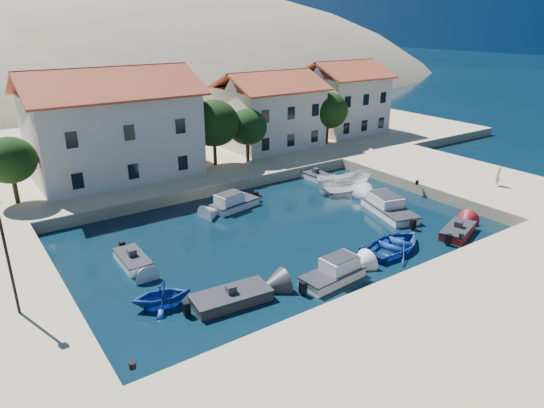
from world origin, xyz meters
The scene contains 22 objects.
ground centered at (0.00, 0.00, 0.00)m, with size 400.00×400.00×0.00m, color black.
quay_south centered at (0.00, -6.00, 0.50)m, with size 52.00×12.00×1.00m, color #CFB68D.
quay_east centered at (20.50, 10.00, 0.50)m, with size 11.00×20.00×1.00m, color #CFB68D.
quay_north centered at (2.00, 38.00, 0.50)m, with size 80.00×36.00×1.00m, color #CFB68D.
hills centered at (20.64, 123.62, -23.40)m, with size 254.00×176.00×99.00m.
building_left centered at (-6.00, 28.00, 5.94)m, with size 14.70×9.45×9.70m.
building_mid centered at (12.00, 29.00, 5.22)m, with size 10.50×8.40×8.30m.
building_right centered at (24.00, 30.00, 5.47)m, with size 9.45×8.40×8.80m.
trees centered at (4.51, 25.46, 4.84)m, with size 37.30×5.30×6.45m.
lamppost centered at (-17.50, 8.00, 4.75)m, with size 0.35×0.25×6.22m.
bollards centered at (2.80, 3.87, 1.15)m, with size 29.36×9.56×0.30m.
motorboat_grey_sw centered at (-7.61, 4.21, 0.29)m, with size 4.55×2.34×1.25m.
cabin_cruiser_south centered at (-1.48, 2.80, 0.48)m, with size 4.22×2.07×1.60m.
rowboat_south centered at (4.75, 3.54, 0.00)m, with size 3.64×5.10×1.06m, color #1C3D9A.
motorboat_red_se centered at (10.39, 2.65, 0.30)m, with size 4.00×2.75×1.25m.
cabin_cruiser_east centered at (9.34, 8.23, 0.48)m, with size 3.64×5.89×1.60m.
boat_east centered at (9.88, 14.17, 0.00)m, with size 1.97×5.24×2.02m, color white.
motorboat_white_ne centered at (10.35, 18.71, 0.29)m, with size 1.93×3.82×1.25m.
rowboat_west centered at (-10.90, 6.05, 0.00)m, with size 2.76×3.20×1.69m, color #1C3D9A.
motorboat_white_west centered at (-10.52, 11.63, 0.30)m, with size 1.58×3.47×1.25m.
cabin_cruiser_north centered at (-0.17, 16.40, 0.48)m, with size 4.41×2.55×1.60m.
pedestrian centered at (20.10, 5.80, 1.87)m, with size 0.63×0.42×1.74m, color silver.
Camera 1 is at (-18.88, -16.00, 14.64)m, focal length 32.00 mm.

